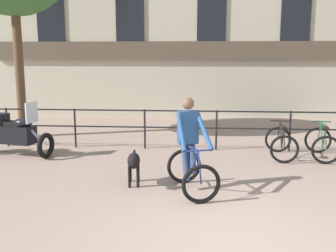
{
  "coord_description": "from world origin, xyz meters",
  "views": [
    {
      "loc": [
        -0.51,
        -4.88,
        2.48
      ],
      "look_at": [
        -1.09,
        2.86,
        1.05
      ],
      "focal_mm": 42.0,
      "sensor_mm": 36.0,
      "label": 1
    }
  ],
  "objects": [
    {
      "name": "dog",
      "position": [
        -1.69,
        2.22,
        0.46
      ],
      "size": [
        0.31,
        0.98,
        0.65
      ],
      "rotation": [
        0.0,
        0.0,
        0.13
      ],
      "color": "black",
      "rests_on": "ground_plane"
    },
    {
      "name": "parked_bicycle_near_lamp",
      "position": [
        1.53,
        4.54,
        0.36
      ],
      "size": [
        0.73,
        1.15,
        0.86
      ],
      "rotation": [
        0.0,
        0.0,
        3.08
      ],
      "color": "black",
      "rests_on": "ground_plane"
    },
    {
      "name": "parked_motorcycle",
      "position": [
        -4.93,
        4.25,
        0.56
      ],
      "size": [
        1.85,
        1.01,
        1.35
      ],
      "rotation": [
        0.0,
        0.0,
        1.34
      ],
      "color": "black",
      "rests_on": "ground_plane"
    },
    {
      "name": "parked_bicycle_mid_left",
      "position": [
        2.49,
        4.54,
        0.36
      ],
      "size": [
        0.79,
        1.18,
        0.86
      ],
      "rotation": [
        0.0,
        0.0,
        3.02
      ],
      "color": "black",
      "rests_on": "ground_plane"
    },
    {
      "name": "ground_plane",
      "position": [
        0.0,
        0.0,
        0.0
      ],
      "size": [
        60.0,
        60.0,
        0.0
      ],
      "primitive_type": "plane",
      "color": "gray"
    },
    {
      "name": "cyclist_with_bike",
      "position": [
        -0.62,
        2.07,
        0.76
      ],
      "size": [
        0.99,
        1.32,
        1.7
      ],
      "rotation": [
        0.0,
        0.0,
        0.3
      ],
      "color": "black",
      "rests_on": "ground_plane"
    },
    {
      "name": "canal_railing",
      "position": [
        -0.0,
        5.2,
        0.71
      ],
      "size": [
        15.05,
        0.05,
        1.05
      ],
      "color": "black",
      "rests_on": "ground_plane"
    }
  ]
}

